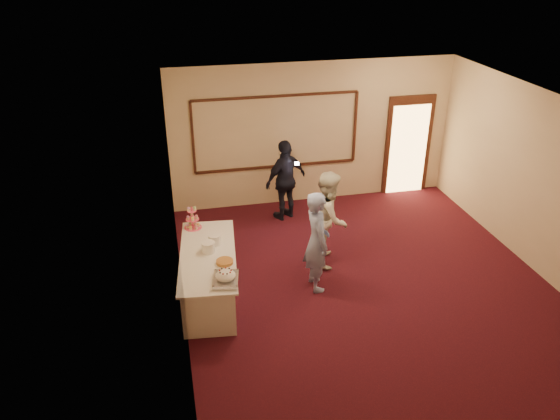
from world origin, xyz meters
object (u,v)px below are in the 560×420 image
object	(u,v)px
man	(317,241)
buffet_table	(209,275)
pavlova_tray	(226,277)
woman	(329,218)
plate_stack_b	(215,239)
guest	(286,180)
cupcake_stand	(192,220)
plate_stack_a	(208,247)
tart	(225,262)

from	to	relation	value
man	buffet_table	bearing A→B (deg)	83.96
pavlova_tray	woman	distance (m)	2.45
plate_stack_b	guest	bearing A→B (deg)	51.98
cupcake_stand	plate_stack_b	bearing A→B (deg)	-64.78
plate_stack_a	woman	bearing A→B (deg)	14.81
woman	guest	bearing A→B (deg)	30.04
pavlova_tray	plate_stack_a	xyz separation A→B (m)	(-0.16, 0.87, 0.01)
woman	cupcake_stand	bearing A→B (deg)	101.67
pavlova_tray	cupcake_stand	xyz separation A→B (m)	(-0.33, 1.73, 0.08)
pavlova_tray	guest	bearing A→B (deg)	63.18
cupcake_stand	tart	world-z (taller)	cupcake_stand
cupcake_stand	guest	world-z (taller)	guest
tart	woman	xyz separation A→B (m)	(1.94, 0.96, 0.05)
buffet_table	guest	xyz separation A→B (m)	(1.81, 2.42, 0.44)
man	guest	xyz separation A→B (m)	(0.08, 2.53, -0.02)
pavlova_tray	man	xyz separation A→B (m)	(1.55, 0.69, 0.00)
buffet_table	woman	distance (m)	2.30
cupcake_stand	plate_stack_b	distance (m)	0.70
pavlova_tray	guest	size ratio (longest dim) A/B	0.32
tart	woman	size ratio (longest dim) A/B	0.18
buffet_table	plate_stack_b	distance (m)	0.57
plate_stack_b	woman	world-z (taller)	woman
buffet_table	man	xyz separation A→B (m)	(1.73, -0.11, 0.47)
cupcake_stand	pavlova_tray	bearing A→B (deg)	-79.13
guest	cupcake_stand	bearing A→B (deg)	10.50
pavlova_tray	plate_stack_b	size ratio (longest dim) A/B	2.56
cupcake_stand	woman	size ratio (longest dim) A/B	0.26
buffet_table	guest	world-z (taller)	guest
tart	guest	world-z (taller)	guest
buffet_table	tart	bearing A→B (deg)	-55.63
buffet_table	plate_stack_a	bearing A→B (deg)	71.67
pavlova_tray	cupcake_stand	bearing A→B (deg)	100.87
buffet_table	guest	size ratio (longest dim) A/B	1.38
plate_stack_b	tart	world-z (taller)	plate_stack_b
cupcake_stand	guest	bearing A→B (deg)	37.29
plate_stack_b	woman	size ratio (longest dim) A/B	0.12
pavlova_tray	plate_stack_b	distance (m)	1.09
buffet_table	cupcake_stand	size ratio (longest dim) A/B	5.30
buffet_table	man	distance (m)	1.79
man	guest	size ratio (longest dim) A/B	1.03
tart	woman	distance (m)	2.16
woman	guest	xyz separation A→B (m)	(-0.35, 1.78, -0.02)
cupcake_stand	tart	distance (m)	1.31
tart	woman	bearing A→B (deg)	26.45
pavlova_tray	plate_stack_b	bearing A→B (deg)	91.76
woman	pavlova_tray	bearing A→B (deg)	144.76
cupcake_stand	tart	bearing A→B (deg)	-73.27
plate_stack_a	woman	distance (m)	2.21
buffet_table	woman	world-z (taller)	woman
cupcake_stand	plate_stack_a	bearing A→B (deg)	-78.50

